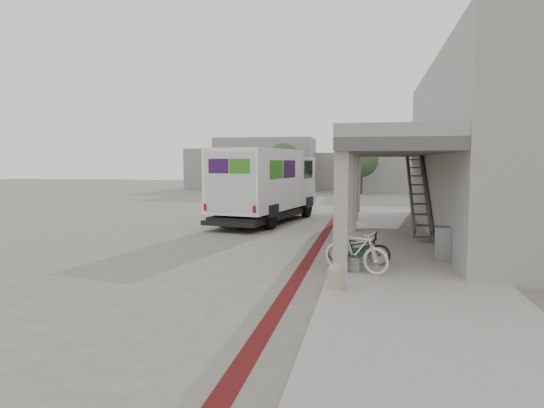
% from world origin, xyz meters
% --- Properties ---
extents(ground, '(120.00, 120.00, 0.00)m').
position_xyz_m(ground, '(0.00, 0.00, 0.00)').
color(ground, '#615E53').
rests_on(ground, ground).
extents(bike_lane_stripe, '(0.35, 40.00, 0.01)m').
position_xyz_m(bike_lane_stripe, '(1.00, 2.00, 0.01)').
color(bike_lane_stripe, '#4F0F10').
rests_on(bike_lane_stripe, ground).
extents(sidewalk, '(4.40, 28.00, 0.12)m').
position_xyz_m(sidewalk, '(4.00, 0.00, 0.06)').
color(sidewalk, gray).
rests_on(sidewalk, ground).
extents(transit_building, '(7.60, 17.00, 7.00)m').
position_xyz_m(transit_building, '(6.83, 4.50, 3.40)').
color(transit_building, gray).
rests_on(transit_building, ground).
extents(distant_backdrop, '(28.00, 10.00, 6.50)m').
position_xyz_m(distant_backdrop, '(-2.84, 35.89, 2.70)').
color(distant_backdrop, gray).
rests_on(distant_backdrop, ground).
extents(tree_left, '(3.20, 3.20, 4.80)m').
position_xyz_m(tree_left, '(-5.00, 28.00, 3.18)').
color(tree_left, '#38281C').
rests_on(tree_left, ground).
extents(tree_mid, '(3.20, 3.20, 4.80)m').
position_xyz_m(tree_mid, '(2.00, 30.00, 3.18)').
color(tree_mid, '#38281C').
rests_on(tree_mid, ground).
extents(tree_right, '(3.20, 3.20, 4.80)m').
position_xyz_m(tree_right, '(10.00, 29.00, 3.18)').
color(tree_right, '#38281C').
rests_on(tree_right, ground).
extents(fedex_truck, '(4.17, 8.90, 3.66)m').
position_xyz_m(fedex_truck, '(-2.28, 7.41, 1.95)').
color(fedex_truck, black).
rests_on(fedex_truck, ground).
extents(bench, '(0.86, 1.98, 0.46)m').
position_xyz_m(bench, '(2.60, -2.67, 0.45)').
color(bench, gray).
rests_on(bench, sidewalk).
extents(bollard_near, '(0.40, 0.40, 0.60)m').
position_xyz_m(bollard_near, '(2.10, -5.26, 0.42)').
color(bollard_near, tan).
rests_on(bollard_near, sidewalk).
extents(bollard_far, '(0.43, 0.43, 0.64)m').
position_xyz_m(bollard_far, '(2.64, -2.18, 0.44)').
color(bollard_far, gray).
rests_on(bollard_far, sidewalk).
extents(utility_cabinet, '(0.51, 0.65, 1.01)m').
position_xyz_m(utility_cabinet, '(5.00, -1.37, 0.62)').
color(utility_cabinet, gray).
rests_on(utility_cabinet, sidewalk).
extents(bicycle_black, '(1.87, 0.86, 0.95)m').
position_xyz_m(bicycle_black, '(2.55, -2.50, 0.59)').
color(bicycle_black, black).
rests_on(bicycle_black, sidewalk).
extents(bicycle_cream, '(1.93, 1.33, 1.14)m').
position_xyz_m(bicycle_cream, '(2.50, -3.50, 0.69)').
color(bicycle_cream, silver).
rests_on(bicycle_cream, sidewalk).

